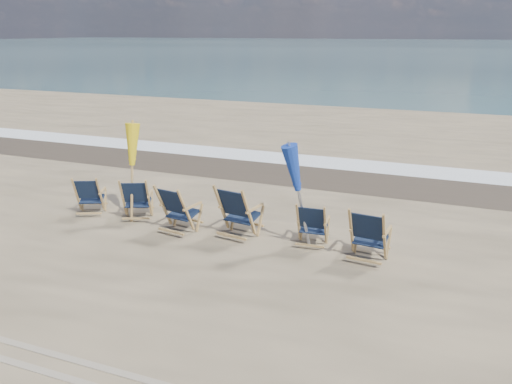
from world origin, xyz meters
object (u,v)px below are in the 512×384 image
beach_chair_0 (100,196)px  umbrella_blue (301,171)px  beach_chair_1 (149,199)px  beach_chair_4 (325,227)px  beach_chair_3 (249,215)px  umbrella_yellow (130,150)px  beach_chair_5 (384,239)px  beach_chair_2 (186,212)px

beach_chair_0 → umbrella_blue: (4.45, -0.04, 1.01)m
beach_chair_1 → umbrella_blue: (3.31, -0.15, 0.98)m
beach_chair_4 → beach_chair_3: bearing=4.4°
beach_chair_0 → beach_chair_4: 4.91m
umbrella_yellow → beach_chair_3: bearing=-4.8°
beach_chair_3 → beach_chair_4: beach_chair_3 is taller
beach_chair_5 → umbrella_yellow: 5.28m
beach_chair_1 → umbrella_yellow: umbrella_yellow is taller
beach_chair_5 → beach_chair_1: bearing=1.1°
beach_chair_0 → umbrella_yellow: size_ratio=0.44×
beach_chair_3 → beach_chair_5: (2.49, -0.13, -0.04)m
beach_chair_3 → beach_chair_0: bearing=6.3°
beach_chair_1 → umbrella_blue: bearing=153.9°
umbrella_yellow → beach_chair_0: bearing=-178.0°
umbrella_blue → beach_chair_3: bearing=-170.6°
beach_chair_3 → umbrella_yellow: bearing=4.7°
beach_chair_4 → beach_chair_5: (1.08, -0.33, 0.06)m
beach_chair_2 → umbrella_blue: (2.15, 0.36, 0.94)m
beach_chair_4 → beach_chair_5: size_ratio=0.88×
beach_chair_1 → beach_chair_5: (4.86, -0.43, 0.03)m
beach_chair_5 → umbrella_blue: bearing=-4.2°
beach_chair_4 → umbrella_yellow: size_ratio=0.44×
beach_chair_1 → beach_chair_4: (3.77, -0.11, -0.03)m
beach_chair_1 → beach_chair_2: 1.27m
beach_chair_0 → umbrella_yellow: 1.35m
beach_chair_5 → umbrella_blue: size_ratio=0.52×
beach_chair_4 → beach_chair_5: beach_chair_5 is taller
beach_chair_1 → umbrella_yellow: bearing=-8.8°
beach_chair_1 → umbrella_blue: 3.46m
beach_chair_3 → umbrella_blue: size_ratio=0.56×
beach_chair_2 → umbrella_yellow: 1.83m
beach_chair_2 → beach_chair_1: bearing=-14.2°
beach_chair_0 → beach_chair_2: 2.33m
beach_chair_1 → umbrella_blue: umbrella_blue is taller
umbrella_blue → beach_chair_1: bearing=177.4°
beach_chair_2 → beach_chair_3: size_ratio=0.93×
beach_chair_1 → umbrella_yellow: (-0.31, -0.08, 1.04)m
beach_chair_2 → beach_chair_4: bearing=-161.8°
umbrella_blue → umbrella_yellow: bearing=178.9°
beach_chair_3 → beach_chair_4: (1.41, 0.20, -0.10)m
beach_chair_3 → umbrella_yellow: umbrella_yellow is taller
beach_chair_5 → beach_chair_3: bearing=3.3°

